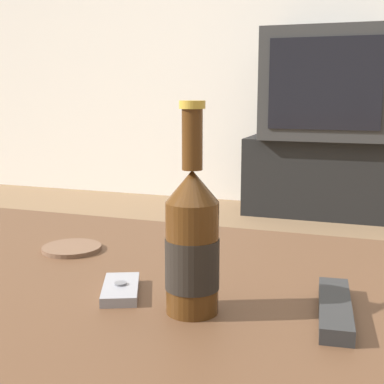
# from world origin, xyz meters

# --- Properties ---
(back_wall) EXTENTS (8.00, 0.05, 2.60)m
(back_wall) POSITION_xyz_m (0.00, 3.02, 1.30)
(back_wall) COLOR silver
(back_wall) RESTS_ON ground_plane
(coffee_table) EXTENTS (1.24, 0.71, 0.50)m
(coffee_table) POSITION_xyz_m (0.00, 0.00, 0.43)
(coffee_table) COLOR brown
(coffee_table) RESTS_ON ground_plane
(tv_stand) EXTENTS (0.99, 0.42, 0.49)m
(tv_stand) POSITION_xyz_m (0.07, 2.74, 0.25)
(tv_stand) COLOR black
(tv_stand) RESTS_ON ground_plane
(television) EXTENTS (0.78, 0.55, 0.67)m
(television) POSITION_xyz_m (0.07, 2.74, 0.82)
(television) COLOR #2D2D2D
(television) RESTS_ON tv_stand
(beer_bottle) EXTENTS (0.07, 0.07, 0.27)m
(beer_bottle) POSITION_xyz_m (0.16, -0.09, 0.59)
(beer_bottle) COLOR #47280F
(beer_bottle) RESTS_ON coffee_table
(cell_phone) EXTENTS (0.09, 0.12, 0.02)m
(cell_phone) POSITION_xyz_m (0.04, -0.06, 0.51)
(cell_phone) COLOR gray
(cell_phone) RESTS_ON coffee_table
(remote_control) EXTENTS (0.06, 0.18, 0.02)m
(remote_control) POSITION_xyz_m (0.34, -0.04, 0.51)
(remote_control) COLOR #282828
(remote_control) RESTS_ON coffee_table
(coaster) EXTENTS (0.11, 0.11, 0.01)m
(coaster) POSITION_xyz_m (-0.14, 0.10, 0.50)
(coaster) COLOR brown
(coaster) RESTS_ON coffee_table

